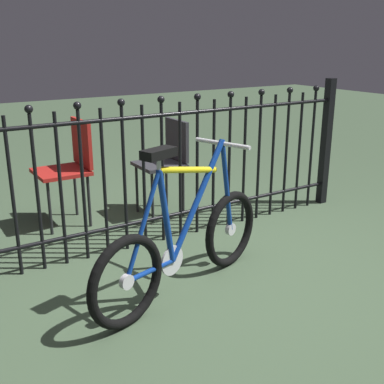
% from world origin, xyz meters
% --- Properties ---
extents(ground_plane, '(20.00, 20.00, 0.00)m').
position_xyz_m(ground_plane, '(0.00, 0.00, 0.00)').
color(ground_plane, '#3F543B').
extents(iron_fence, '(3.27, 0.07, 1.14)m').
position_xyz_m(iron_fence, '(-0.04, 0.79, 0.58)').
color(iron_fence, black).
rests_on(iron_fence, ground).
extents(bicycle, '(1.40, 0.57, 0.92)m').
position_xyz_m(bicycle, '(-0.36, 0.03, 0.31)').
color(bicycle, black).
rests_on(bicycle, ground).
extents(chair_charcoal, '(0.38, 0.37, 0.81)m').
position_xyz_m(chair_charcoal, '(0.24, 1.32, 0.50)').
color(chair_charcoal, black).
rests_on(chair_charcoal, ground).
extents(chair_red, '(0.41, 0.40, 0.86)m').
position_xyz_m(chair_red, '(-0.54, 1.51, 0.52)').
color(chair_red, black).
rests_on(chair_red, ground).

